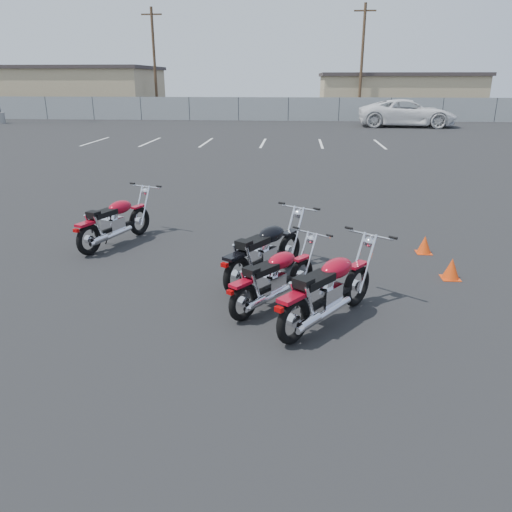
# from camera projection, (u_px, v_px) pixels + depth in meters

# --- Properties ---
(ground) EXTENTS (120.00, 120.00, 0.00)m
(ground) POSITION_uv_depth(u_px,v_px,m) (239.00, 313.00, 7.11)
(ground) COLOR black
(ground) RESTS_ON ground
(motorcycle_front_red) EXTENTS (1.22, 2.09, 1.04)m
(motorcycle_front_red) POSITION_uv_depth(u_px,v_px,m) (115.00, 221.00, 9.89)
(motorcycle_front_red) COLOR black
(motorcycle_front_red) RESTS_ON ground
(motorcycle_second_black) EXTENTS (1.50, 2.04, 1.06)m
(motorcycle_second_black) POSITION_uv_depth(u_px,v_px,m) (265.00, 252.00, 8.12)
(motorcycle_second_black) COLOR black
(motorcycle_second_black) RESTS_ON ground
(motorcycle_third_red) EXTENTS (1.45, 1.74, 0.94)m
(motorcycle_third_red) POSITION_uv_depth(u_px,v_px,m) (274.00, 278.00, 7.20)
(motorcycle_third_red) COLOR black
(motorcycle_third_red) RESTS_ON ground
(motorcycle_rear_red) EXTENTS (1.66, 1.97, 1.07)m
(motorcycle_rear_red) POSITION_uv_depth(u_px,v_px,m) (328.00, 290.00, 6.65)
(motorcycle_rear_red) COLOR black
(motorcycle_rear_red) RESTS_ON ground
(training_cone_near) EXTENTS (0.30, 0.30, 0.35)m
(training_cone_near) POSITION_uv_depth(u_px,v_px,m) (451.00, 269.00, 8.27)
(training_cone_near) COLOR #E63F0C
(training_cone_near) RESTS_ON ground
(training_cone_extra) EXTENTS (0.28, 0.28, 0.34)m
(training_cone_extra) POSITION_uv_depth(u_px,v_px,m) (425.00, 244.00, 9.50)
(training_cone_extra) COLOR #E63F0C
(training_cone_extra) RESTS_ON ground
(chainlink_fence) EXTENTS (80.06, 0.06, 1.80)m
(chainlink_fence) POSITION_uv_depth(u_px,v_px,m) (288.00, 109.00, 39.68)
(chainlink_fence) COLOR gray
(chainlink_fence) RESTS_ON ground
(tan_building_west) EXTENTS (18.40, 10.40, 4.30)m
(tan_building_west) POSITION_uv_depth(u_px,v_px,m) (59.00, 90.00, 47.51)
(tan_building_west) COLOR tan
(tan_building_west) RESTS_ON ground
(tan_building_east) EXTENTS (14.40, 9.40, 3.70)m
(tan_building_east) POSITION_uv_depth(u_px,v_px,m) (396.00, 94.00, 47.05)
(tan_building_east) COLOR tan
(tan_building_east) RESTS_ON ground
(utility_pole_b) EXTENTS (1.80, 0.24, 9.00)m
(utility_pole_b) POSITION_uv_depth(u_px,v_px,m) (154.00, 61.00, 44.02)
(utility_pole_b) COLOR #412D1E
(utility_pole_b) RESTS_ON ground
(utility_pole_c) EXTENTS (1.80, 0.24, 9.00)m
(utility_pole_c) POSITION_uv_depth(u_px,v_px,m) (362.00, 60.00, 41.72)
(utility_pole_c) COLOR #412D1E
(utility_pole_c) RESTS_ON ground
(parking_line_stripes) EXTENTS (15.12, 4.00, 0.01)m
(parking_line_stripes) POSITION_uv_depth(u_px,v_px,m) (235.00, 143.00, 26.08)
(parking_line_stripes) COLOR silver
(parking_line_stripes) RESTS_ON ground
(white_van) EXTENTS (3.51, 7.81, 2.90)m
(white_van) POSITION_uv_depth(u_px,v_px,m) (408.00, 105.00, 34.47)
(white_van) COLOR white
(white_van) RESTS_ON ground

